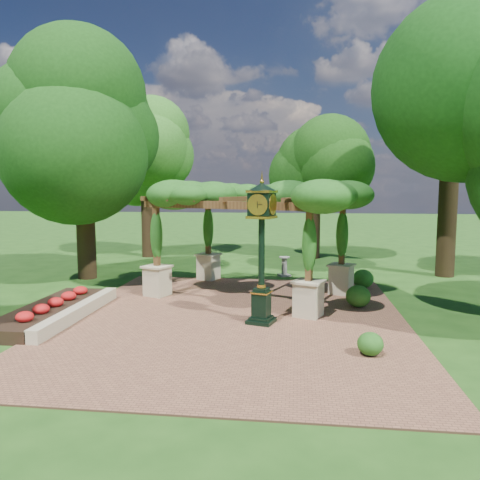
# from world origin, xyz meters

# --- Properties ---
(ground) EXTENTS (120.00, 120.00, 0.00)m
(ground) POSITION_xyz_m (0.00, 0.00, 0.00)
(ground) COLOR #1E4714
(ground) RESTS_ON ground
(brick_plaza) EXTENTS (10.00, 12.00, 0.04)m
(brick_plaza) POSITION_xyz_m (0.00, 1.00, 0.02)
(brick_plaza) COLOR brown
(brick_plaza) RESTS_ON ground
(border_wall) EXTENTS (0.35, 5.00, 0.40)m
(border_wall) POSITION_xyz_m (-4.60, 0.50, 0.20)
(border_wall) COLOR #C6B793
(border_wall) RESTS_ON ground
(flower_bed) EXTENTS (1.50, 5.00, 0.36)m
(flower_bed) POSITION_xyz_m (-5.50, 0.50, 0.18)
(flower_bed) COLOR red
(flower_bed) RESTS_ON ground
(pedestal_clock) EXTENTS (0.99, 0.99, 4.06)m
(pedestal_clock) POSITION_xyz_m (0.84, 0.61, 2.44)
(pedestal_clock) COLOR black
(pedestal_clock) RESTS_ON brick_plaza
(pergola) EXTENTS (7.65, 6.23, 4.16)m
(pergola) POSITION_xyz_m (0.16, 4.12, 3.41)
(pergola) COLOR beige
(pergola) RESTS_ON brick_plaza
(sundial) EXTENTS (0.63, 0.63, 0.86)m
(sundial) POSITION_xyz_m (1.28, 8.02, 0.38)
(sundial) COLOR gray
(sundial) RESTS_ON ground
(shrub_front) EXTENTS (0.71, 0.71, 0.54)m
(shrub_front) POSITION_xyz_m (3.54, -1.67, 0.31)
(shrub_front) COLOR #225719
(shrub_front) RESTS_ON brick_plaza
(shrub_mid) EXTENTS (0.96, 0.96, 0.71)m
(shrub_mid) POSITION_xyz_m (3.81, 2.76, 0.40)
(shrub_mid) COLOR #245618
(shrub_mid) RESTS_ON brick_plaza
(shrub_back) EXTENTS (1.05, 1.05, 0.72)m
(shrub_back) POSITION_xyz_m (4.36, 5.75, 0.40)
(shrub_back) COLOR #225C1A
(shrub_back) RESTS_ON brick_plaza
(tree_west_near) EXTENTS (5.22, 5.22, 9.20)m
(tree_west_near) POSITION_xyz_m (-7.13, 6.53, 6.32)
(tree_west_near) COLOR #362615
(tree_west_near) RESTS_ON ground
(tree_west_far) EXTENTS (4.29, 4.29, 8.32)m
(tree_west_far) POSITION_xyz_m (-6.51, 12.97, 5.70)
(tree_west_far) COLOR #302012
(tree_west_far) RESTS_ON ground
(tree_north) EXTENTS (4.06, 4.06, 7.68)m
(tree_north) POSITION_xyz_m (2.70, 13.60, 5.25)
(tree_north) COLOR #332014
(tree_north) RESTS_ON ground
(tree_east_far) EXTENTS (4.91, 4.91, 10.94)m
(tree_east_far) POSITION_xyz_m (8.30, 8.89, 7.50)
(tree_east_far) COLOR black
(tree_east_far) RESTS_ON ground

